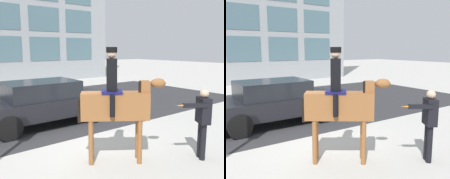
{
  "view_description": "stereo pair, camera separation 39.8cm",
  "coord_description": "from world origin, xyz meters",
  "views": [
    {
      "loc": [
        -3.38,
        -5.57,
        2.57
      ],
      "look_at": [
        0.35,
        -0.8,
        1.58
      ],
      "focal_mm": 40.0,
      "sensor_mm": 36.0,
      "label": 1
    },
    {
      "loc": [
        -3.05,
        -5.81,
        2.57
      ],
      "look_at": [
        0.35,
        -0.8,
        1.58
      ],
      "focal_mm": 40.0,
      "sensor_mm": 36.0,
      "label": 2
    }
  ],
  "objects": [
    {
      "name": "ground_plane",
      "position": [
        0.0,
        0.0,
        0.0
      ],
      "size": [
        80.0,
        80.0,
        0.0
      ],
      "primitive_type": "plane",
      "color": "#B2AFA8"
    },
    {
      "name": "road_surface",
      "position": [
        0.0,
        4.75,
        0.0
      ],
      "size": [
        20.48,
        8.5,
        0.01
      ],
      "color": "#2D2D30",
      "rests_on": "ground_plane"
    },
    {
      "name": "mounted_horse_lead",
      "position": [
        0.05,
        -1.35,
        1.37
      ],
      "size": [
        1.73,
        1.34,
        2.61
      ],
      "rotation": [
        0.0,
        0.0,
        -0.61
      ],
      "color": "brown",
      "rests_on": "ground_plane"
    },
    {
      "name": "pedestrian_bystander",
      "position": [
        1.7,
        -2.47,
        0.98
      ],
      "size": [
        0.91,
        0.49,
        1.67
      ],
      "rotation": [
        0.0,
        0.0,
        2.55
      ],
      "color": "black",
      "rests_on": "ground_plane"
    },
    {
      "name": "street_car_near_lane",
      "position": [
        -0.12,
        2.35,
        0.79
      ],
      "size": [
        4.6,
        1.92,
        1.5
      ],
      "color": "black",
      "rests_on": "ground_plane"
    }
  ]
}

